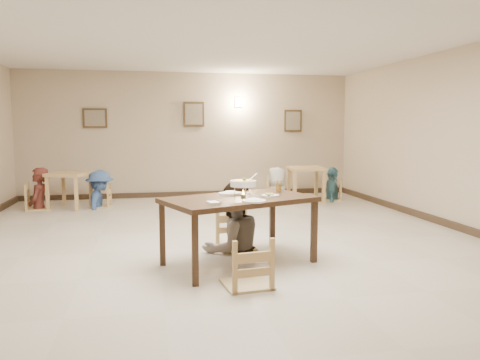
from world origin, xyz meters
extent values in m
plane|color=#BCAF9C|center=(0.00, 0.00, 0.00)|extent=(10.00, 10.00, 0.00)
plane|color=silver|center=(0.00, 0.00, 3.00)|extent=(10.00, 10.00, 0.00)
plane|color=tan|center=(0.00, 5.00, 1.50)|extent=(10.00, 0.00, 10.00)
plane|color=tan|center=(0.00, -5.00, 1.50)|extent=(10.00, 0.00, 10.00)
plane|color=tan|center=(4.00, 0.00, 1.50)|extent=(0.00, 10.00, 10.00)
cube|color=#332418|center=(0.00, 4.97, 0.06)|extent=(8.00, 0.06, 0.12)
cube|color=#332418|center=(3.97, 0.00, 0.06)|extent=(0.06, 10.00, 0.12)
cube|color=#3E2D18|center=(-2.20, 4.96, 1.90)|extent=(0.55, 0.03, 0.45)
cube|color=gray|center=(-2.20, 4.94, 1.90)|extent=(0.45, 0.01, 0.37)
cube|color=#3E2D18|center=(0.10, 4.96, 2.00)|extent=(0.50, 0.03, 0.60)
cube|color=gray|center=(0.10, 4.94, 2.00)|extent=(0.41, 0.01, 0.49)
cube|color=#3E2D18|center=(2.60, 4.96, 1.85)|extent=(0.45, 0.03, 0.55)
cube|color=gray|center=(2.60, 4.94, 1.85)|extent=(0.37, 0.01, 0.45)
cube|color=#FFD88C|center=(1.20, 4.96, 2.30)|extent=(0.16, 0.05, 0.22)
cube|color=#3E2818|center=(0.08, -0.86, 0.81)|extent=(2.03, 1.58, 0.06)
cube|color=#3E2818|center=(-0.54, -1.57, 0.39)|extent=(0.07, 0.07, 0.78)
cube|color=#3E2818|center=(1.01, -0.97, 0.39)|extent=(0.07, 0.07, 0.78)
cube|color=#3E2818|center=(-0.86, -0.75, 0.39)|extent=(0.07, 0.07, 0.78)
cube|color=#3E2818|center=(0.69, -0.15, 0.39)|extent=(0.07, 0.07, 0.78)
cube|color=tan|center=(0.17, -0.11, 0.49)|extent=(0.50, 0.50, 0.05)
cube|color=tan|center=(0.00, -1.68, 0.48)|extent=(0.49, 0.49, 0.05)
imported|color=gray|center=(0.12, -0.17, 0.94)|extent=(1.10, 0.97, 1.88)
torus|color=silver|center=(0.13, -0.86, 0.97)|extent=(0.25, 0.25, 0.01)
cylinder|color=silver|center=(0.13, -0.86, 0.85)|extent=(0.07, 0.07, 0.04)
cone|color=#FFA526|center=(0.13, -0.86, 0.90)|extent=(0.04, 0.04, 0.06)
cylinder|color=white|center=(0.13, -0.86, 1.01)|extent=(0.32, 0.32, 0.07)
cylinder|color=#B6761D|center=(0.13, -0.86, 1.04)|extent=(0.28, 0.28, 0.02)
sphere|color=#2D7223|center=(0.14, -0.87, 1.06)|extent=(0.05, 0.05, 0.05)
cylinder|color=silver|center=(0.25, -0.80, 1.07)|extent=(0.15, 0.09, 0.10)
cylinder|color=silver|center=(0.23, -0.81, 0.90)|extent=(0.01, 0.01, 0.14)
cylinder|color=silver|center=(0.03, -0.81, 0.90)|extent=(0.01, 0.01, 0.14)
cylinder|color=silver|center=(0.13, -0.98, 0.90)|extent=(0.01, 0.01, 0.14)
cylinder|color=white|center=(0.01, -0.59, 0.85)|extent=(0.31, 0.31, 0.02)
ellipsoid|color=white|center=(0.01, -0.59, 0.86)|extent=(0.20, 0.17, 0.07)
cylinder|color=white|center=(0.18, -1.24, 0.85)|extent=(0.27, 0.27, 0.02)
ellipsoid|color=white|center=(0.18, -1.24, 0.85)|extent=(0.18, 0.15, 0.06)
cylinder|color=white|center=(0.47, -0.87, 0.85)|extent=(0.23, 0.23, 0.02)
sphere|color=#2D7223|center=(0.43, -0.93, 0.87)|extent=(0.04, 0.04, 0.04)
cylinder|color=white|center=(-0.23, -1.13, 0.84)|extent=(0.10, 0.10, 0.02)
cylinder|color=#A12303|center=(-0.23, -1.13, 0.85)|extent=(0.08, 0.08, 0.01)
cube|color=white|center=(-0.31, -1.31, 0.85)|extent=(0.15, 0.17, 0.03)
cube|color=silver|center=(-0.26, -1.23, 0.85)|extent=(0.04, 0.16, 0.01)
cube|color=silver|center=(-0.23, -1.23, 0.85)|extent=(0.04, 0.16, 0.01)
cylinder|color=white|center=(0.68, -0.52, 0.91)|extent=(0.08, 0.08, 0.15)
cylinder|color=#C37B06|center=(0.68, -0.52, 0.90)|extent=(0.07, 0.07, 0.11)
cube|color=tan|center=(-2.63, 3.78, 0.72)|extent=(0.96, 0.96, 0.06)
cube|color=tan|center=(-3.04, 3.60, 0.35)|extent=(0.07, 0.07, 0.69)
cube|color=tan|center=(-2.45, 3.38, 0.35)|extent=(0.07, 0.07, 0.69)
cube|color=tan|center=(-2.82, 4.19, 0.35)|extent=(0.07, 0.07, 0.69)
cube|color=tan|center=(-2.23, 3.97, 0.35)|extent=(0.07, 0.07, 0.69)
cube|color=tan|center=(2.54, 3.74, 0.75)|extent=(0.86, 0.86, 0.06)
cube|color=tan|center=(2.18, 3.44, 0.36)|extent=(0.07, 0.07, 0.72)
cube|color=tan|center=(2.84, 3.38, 0.36)|extent=(0.07, 0.07, 0.72)
cube|color=tan|center=(2.24, 4.10, 0.36)|extent=(0.07, 0.07, 0.72)
cube|color=tan|center=(2.90, 4.04, 0.36)|extent=(0.07, 0.07, 0.72)
cube|color=tan|center=(-3.24, 3.75, 0.47)|extent=(0.48, 0.48, 0.05)
cube|color=tan|center=(-2.03, 3.80, 0.41)|extent=(0.42, 0.42, 0.05)
cube|color=tan|center=(1.87, 3.82, 0.47)|extent=(0.48, 0.48, 0.05)
cube|color=tan|center=(3.21, 3.79, 0.41)|extent=(0.41, 0.41, 0.05)
imported|color=#57251E|center=(-3.24, 3.75, 0.87)|extent=(0.46, 0.66, 1.73)
imported|color=#466495|center=(-2.03, 3.80, 0.79)|extent=(0.67, 1.07, 1.58)
imported|color=silver|center=(1.87, 3.82, 0.78)|extent=(0.64, 0.85, 1.56)
imported|color=teal|center=(3.21, 3.79, 0.77)|extent=(0.68, 0.97, 1.53)
camera|label=1|loc=(-1.01, -6.42, 1.69)|focal=35.00mm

